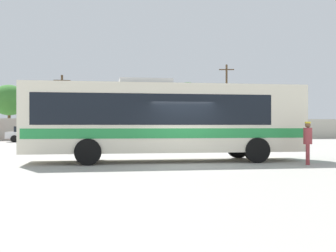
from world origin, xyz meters
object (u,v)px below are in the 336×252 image
(parked_car_second_white, at_px, (32,134))
(roadside_tree_midright, at_px, (188,97))
(attendant_by_bus_door, at_px, (308,140))
(utility_pole_far, at_px, (227,100))
(coach_bus_cream_green, at_px, (163,118))
(roadside_tree_midleft, at_px, (75,101))
(roadside_tree_left, at_px, (9,100))
(utility_pole_near, at_px, (62,106))

(parked_car_second_white, xyz_separation_m, roadside_tree_midright, (17.22, 9.88, 4.33))
(attendant_by_bus_door, height_order, utility_pole_far, utility_pole_far)
(parked_car_second_white, relative_size, utility_pole_far, 0.52)
(coach_bus_cream_green, distance_m, roadside_tree_midleft, 29.27)
(attendant_by_bus_door, distance_m, roadside_tree_left, 37.35)
(attendant_by_bus_door, bearing_deg, roadside_tree_midright, 84.80)
(utility_pole_near, xyz_separation_m, roadside_tree_midright, (14.93, 3.95, 1.42))
(coach_bus_cream_green, relative_size, utility_pole_far, 1.34)
(coach_bus_cream_green, xyz_separation_m, attendant_by_bus_door, (5.39, -2.42, -0.91))
(utility_pole_near, relative_size, roadside_tree_left, 1.16)
(coach_bus_cream_green, distance_m, utility_pole_far, 32.35)
(roadside_tree_midright, bearing_deg, utility_pole_near, -165.16)
(roadside_tree_midright, bearing_deg, roadside_tree_left, -174.81)
(utility_pole_near, bearing_deg, roadside_tree_left, 160.62)
(coach_bus_cream_green, bearing_deg, parked_car_second_white, 111.23)
(roadside_tree_left, bearing_deg, roadside_tree_midleft, -12.39)
(coach_bus_cream_green, distance_m, attendant_by_bus_door, 5.98)
(utility_pole_near, distance_m, roadside_tree_left, 6.26)
(parked_car_second_white, bearing_deg, roadside_tree_left, 114.14)
(attendant_by_bus_door, distance_m, roadside_tree_midright, 35.03)
(coach_bus_cream_green, bearing_deg, utility_pole_near, 102.74)
(utility_pole_far, height_order, roadside_tree_midleft, utility_pole_far)
(roadside_tree_midleft, distance_m, roadside_tree_midright, 14.03)
(parked_car_second_white, bearing_deg, roadside_tree_midleft, 60.20)
(roadside_tree_left, bearing_deg, attendant_by_bus_door, -61.68)
(roadside_tree_midleft, bearing_deg, attendant_by_bus_door, -71.53)
(utility_pole_near, xyz_separation_m, roadside_tree_midleft, (1.37, 0.47, 0.58))
(roadside_tree_midleft, bearing_deg, roadside_tree_left, 167.61)
(utility_pole_near, relative_size, utility_pole_far, 0.79)
(roadside_tree_left, relative_size, roadside_tree_midright, 0.87)
(attendant_by_bus_door, relative_size, roadside_tree_midleft, 0.29)
(parked_car_second_white, height_order, roadside_tree_midleft, roadside_tree_midleft)
(attendant_by_bus_door, distance_m, utility_pole_near, 32.98)
(attendant_by_bus_door, relative_size, utility_pole_far, 0.19)
(utility_pole_far, bearing_deg, coach_bus_cream_green, -113.28)
(parked_car_second_white, xyz_separation_m, roadside_tree_midleft, (3.66, 6.40, 3.49))
(roadside_tree_left, bearing_deg, utility_pole_near, -19.38)
(utility_pole_far, distance_m, roadside_tree_midright, 4.96)
(attendant_by_bus_door, relative_size, roadside_tree_midright, 0.25)
(attendant_by_bus_door, relative_size, utility_pole_near, 0.24)
(utility_pole_far, bearing_deg, utility_pole_near, -175.98)
(utility_pole_near, height_order, roadside_tree_midright, utility_pole_near)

